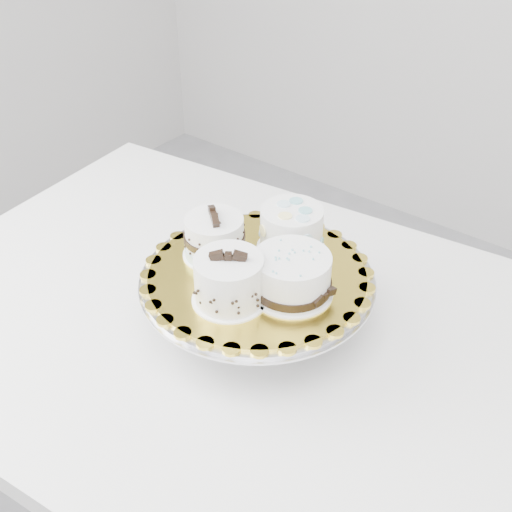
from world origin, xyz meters
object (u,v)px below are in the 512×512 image
Objects in this scene: cake_stand at (257,291)px; cake_dots at (291,229)px; cake_board at (257,274)px; cake_banded at (215,238)px; cake_swirl at (229,281)px; table at (251,353)px; cake_ribbon at (293,276)px.

cake_dots is at bearing 88.35° from cake_stand.
cake_board is 2.58× the size of cake_banded.
cake_board is 2.43× the size of cake_swirl.
cake_dots is (0.01, 0.10, 0.22)m from table.
cake_dots is (0.00, 0.09, 0.08)m from cake_stand.
table is 9.90× the size of cake_ribbon.
cake_dots is at bearing 132.76° from cake_ribbon.
cake_ribbon is at bearing -2.88° from table.
cake_swirl is at bearing -85.05° from table.
table is at bearing 66.12° from cake_swirl.
cake_dots reaches higher than cake_ribbon.
cake_swirl is at bearing -84.60° from cake_board.
cake_swirl reaches higher than table.
cake_banded reaches higher than cake_ribbon.
cake_dots is at bearing 79.32° from table.
cake_stand is at bearing 60.60° from cake_swirl.
table is 0.23m from cake_banded.
cake_ribbon is (0.08, 0.00, 0.21)m from table.
cake_swirl reaches higher than cake_dots.
table is 0.23m from cake_ribbon.
cake_banded is (-0.09, -0.00, 0.04)m from cake_board.
cake_stand is 2.64× the size of cake_swirl.
cake_banded is (-0.09, -0.00, 0.07)m from cake_stand.
cake_ribbon reaches higher than cake_stand.
cake_dots is at bearing 56.85° from cake_swirl.
cake_board is 2.80× the size of cake_dots.
cake_board is 0.09m from cake_swirl.
cake_banded reaches higher than cake_board.
table is at bearing 34.35° from cake_banded.
cake_stand is at bearing 41.84° from cake_banded.
cake_swirl is 1.05× the size of cake_ribbon.
cake_stand is 0.11m from cake_swirl.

